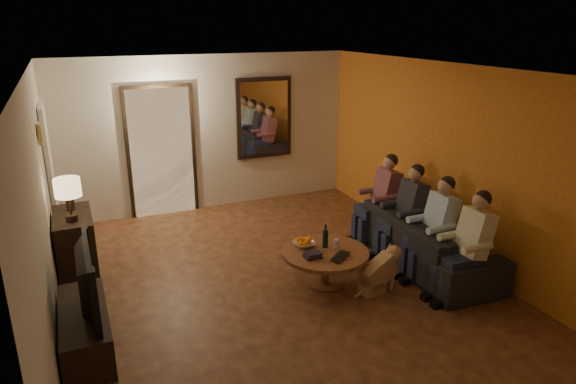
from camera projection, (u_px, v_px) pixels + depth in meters
name	position (u px, v px, depth m)	size (l,w,h in m)	color
floor	(276.00, 281.00, 6.45)	(5.00, 6.00, 0.01)	#491E13
ceiling	(274.00, 70.00, 5.62)	(5.00, 6.00, 0.01)	white
back_wall	(208.00, 134.00, 8.65)	(5.00, 0.02, 2.60)	beige
front_wall	(443.00, 306.00, 3.43)	(5.00, 0.02, 2.60)	beige
left_wall	(42.00, 213.00, 5.09)	(0.02, 6.00, 2.60)	beige
right_wall	(445.00, 161.00, 6.98)	(0.02, 6.00, 2.60)	beige
orange_accent	(444.00, 161.00, 6.98)	(0.01, 6.00, 2.60)	#CE5423
kitchen_doorway	(162.00, 153.00, 8.41)	(1.00, 0.06, 2.10)	#FFE0A5
door_trim	(162.00, 153.00, 8.40)	(1.12, 0.04, 2.22)	black
fridge_glimpse	(177.00, 160.00, 8.55)	(0.45, 0.03, 1.70)	silver
mirror_frame	(264.00, 118.00, 8.93)	(1.00, 0.05, 1.40)	black
mirror_glass	(265.00, 118.00, 8.90)	(0.86, 0.02, 1.26)	white
white_door	(51.00, 177.00, 7.20)	(0.06, 0.85, 2.04)	white
framed_art	(40.00, 133.00, 6.06)	(0.03, 0.28, 0.24)	#B28C33
art_canvas	(41.00, 133.00, 6.07)	(0.01, 0.22, 0.18)	brown
dresser	(76.00, 246.00, 6.44)	(0.45, 0.95, 0.84)	black
table_lamp	(69.00, 200.00, 6.03)	(0.30, 0.30, 0.54)	beige
flower_vase	(69.00, 193.00, 6.42)	(0.14, 0.14, 0.44)	#AC1221
tv_stand	(85.00, 330.00, 5.06)	(0.45, 1.29, 0.43)	black
tv	(78.00, 280.00, 4.89)	(0.15, 1.15, 0.66)	black
sofa	(425.00, 240.00, 6.82)	(0.91, 2.32, 0.68)	black
person_a	(469.00, 250.00, 5.92)	(0.60, 0.40, 1.20)	tan
person_b	(435.00, 231.00, 6.44)	(0.60, 0.40, 1.20)	tan
person_c	(407.00, 215.00, 6.96)	(0.60, 0.40, 1.20)	tan
person_d	(382.00, 202.00, 7.49)	(0.60, 0.40, 1.20)	tan
dog	(379.00, 270.00, 6.13)	(0.56, 0.24, 0.56)	tan
coffee_table	(325.00, 268.00, 6.31)	(1.06, 1.06, 0.45)	brown
bowl	(304.00, 244.00, 6.35)	(0.26, 0.26, 0.06)	white
oranges	(304.00, 239.00, 6.33)	(0.20, 0.20, 0.08)	orange
wine_bottle	(325.00, 236.00, 6.29)	(0.07, 0.07, 0.31)	black
wine_glass	(336.00, 243.00, 6.33)	(0.06, 0.06, 0.10)	silver
book_stack	(313.00, 255.00, 6.06)	(0.20, 0.15, 0.07)	black
laptop	(344.00, 258.00, 6.03)	(0.33, 0.21, 0.03)	black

